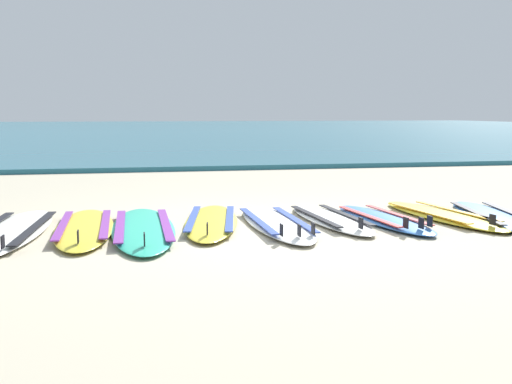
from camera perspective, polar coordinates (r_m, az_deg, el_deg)
The scene contains 11 objects.
ground_plane at distance 6.23m, azimuth 1.11°, elevation -3.64°, with size 80.00×80.00×0.00m, color #B7AD93.
sea at distance 42.41m, azimuth -9.72°, elevation 5.87°, with size 80.00×60.00×0.10m, color #23667A.
surfboard_0 at distance 6.47m, azimuth -22.05°, elevation -3.44°, with size 0.80×2.60×0.18m.
surfboard_1 at distance 6.43m, azimuth -15.81°, elevation -3.23°, with size 0.62×2.32×0.18m.
surfboard_2 at distance 6.27m, azimuth -10.56°, elevation -3.35°, with size 0.64×2.52×0.18m.
surfboard_3 at distance 6.56m, azimuth -4.22°, elevation -2.77°, with size 0.92×2.27×0.18m.
surfboard_4 at distance 6.44m, azimuth 1.88°, elevation -2.94°, with size 0.60×2.24×0.18m.
surfboard_5 at distance 6.76m, azimuth 6.96°, elevation -2.50°, with size 0.64×2.04×0.18m.
surfboard_6 at distance 6.84m, azimuth 11.83°, elevation -2.48°, with size 0.68×2.01×0.18m.
surfboard_7 at distance 7.26m, azimuth 17.04°, elevation -2.08°, with size 0.81×2.20×0.18m.
surfboard_8 at distance 7.38m, azimuth 21.38°, elevation -2.11°, with size 0.97×2.28×0.18m.
Camera 1 is at (-1.33, -5.96, 1.21)m, focal length 42.61 mm.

